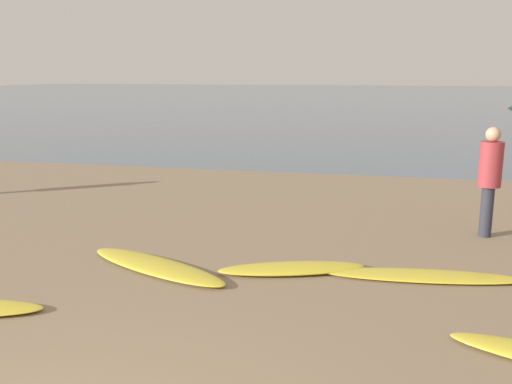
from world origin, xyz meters
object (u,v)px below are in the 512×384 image
object	(u,v)px
person_0	(490,173)
surfboard_3	(156,266)
surfboard_5	(423,276)
surfboard_4	(292,268)

from	to	relation	value
person_0	surfboard_3	bearing A→B (deg)	-14.87
surfboard_3	person_0	size ratio (longest dim) A/B	1.36
surfboard_5	person_0	xyz separation A→B (m)	(1.07, 2.13, 0.98)
surfboard_3	surfboard_4	xyz separation A→B (m)	(1.76, 0.30, 0.00)
surfboard_4	surfboard_5	distance (m)	1.65
surfboard_5	person_0	world-z (taller)	person_0
surfboard_4	surfboard_3	bearing A→B (deg)	170.96
surfboard_3	surfboard_5	bearing A→B (deg)	31.71
surfboard_4	person_0	size ratio (longest dim) A/B	1.11
surfboard_5	person_0	bearing A→B (deg)	57.77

